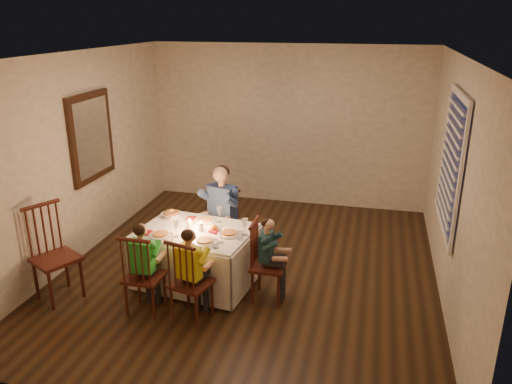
% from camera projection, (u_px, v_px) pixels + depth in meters
% --- Properties ---
extents(ground, '(5.00, 5.00, 0.00)m').
position_uv_depth(ground, '(250.00, 269.00, 6.26)').
color(ground, black).
rests_on(ground, ground).
extents(wall_left, '(0.02, 5.00, 2.60)m').
position_uv_depth(wall_left, '(78.00, 158.00, 6.32)').
color(wall_left, silver).
rests_on(wall_left, ground).
extents(wall_right, '(0.02, 5.00, 2.60)m').
position_uv_depth(wall_right, '(454.00, 184.00, 5.32)').
color(wall_right, silver).
rests_on(wall_right, ground).
extents(wall_back, '(4.50, 0.02, 2.60)m').
position_uv_depth(wall_back, '(288.00, 126.00, 8.11)').
color(wall_back, silver).
rests_on(wall_back, ground).
extents(ceiling, '(5.00, 5.00, 0.00)m').
position_uv_depth(ceiling, '(249.00, 55.00, 5.39)').
color(ceiling, white).
rests_on(ceiling, wall_back).
extents(dining_table, '(1.42, 1.11, 0.65)m').
position_uv_depth(dining_table, '(196.00, 245.00, 5.78)').
color(dining_table, white).
rests_on(dining_table, ground).
extents(chair_adult, '(0.47, 0.45, 0.93)m').
position_uv_depth(chair_adult, '(223.00, 257.00, 6.56)').
color(chair_adult, '#33140E').
rests_on(chair_adult, ground).
extents(chair_near_left, '(0.38, 0.36, 0.93)m').
position_uv_depth(chair_near_left, '(147.00, 310.00, 5.38)').
color(chair_near_left, '#33140E').
rests_on(chair_near_left, ground).
extents(chair_near_right, '(0.46, 0.44, 0.93)m').
position_uv_depth(chair_near_right, '(193.00, 318.00, 5.25)').
color(chair_near_right, '#33140E').
rests_on(chair_near_right, ground).
extents(chair_end, '(0.37, 0.38, 0.93)m').
position_uv_depth(chair_end, '(268.00, 298.00, 5.61)').
color(chair_end, '#33140E').
rests_on(chair_end, ground).
extents(chair_extra, '(0.59, 0.60, 1.09)m').
position_uv_depth(chair_extra, '(62.00, 297.00, 5.63)').
color(chair_extra, '#33140E').
rests_on(chair_extra, ground).
extents(adult, '(0.55, 0.53, 1.25)m').
position_uv_depth(adult, '(223.00, 257.00, 6.56)').
color(adult, navy).
rests_on(adult, ground).
extents(child_green, '(0.33, 0.30, 1.02)m').
position_uv_depth(child_green, '(147.00, 310.00, 5.38)').
color(child_green, green).
rests_on(child_green, ground).
extents(child_yellow, '(0.39, 0.37, 1.02)m').
position_uv_depth(child_yellow, '(193.00, 318.00, 5.25)').
color(child_yellow, yellow).
rests_on(child_yellow, ground).
extents(child_teal, '(0.27, 0.30, 0.97)m').
position_uv_depth(child_teal, '(268.00, 298.00, 5.61)').
color(child_teal, '#19373F').
rests_on(child_teal, ground).
extents(setting_adult, '(0.29, 0.29, 0.02)m').
position_uv_depth(setting_adult, '(205.00, 221.00, 5.95)').
color(setting_adult, white).
rests_on(setting_adult, dining_table).
extents(setting_green, '(0.29, 0.29, 0.02)m').
position_uv_depth(setting_green, '(161.00, 235.00, 5.56)').
color(setting_green, white).
rests_on(setting_green, dining_table).
extents(setting_yellow, '(0.29, 0.29, 0.02)m').
position_uv_depth(setting_yellow, '(205.00, 242.00, 5.40)').
color(setting_yellow, white).
rests_on(setting_yellow, dining_table).
extents(setting_teal, '(0.29, 0.29, 0.02)m').
position_uv_depth(setting_teal, '(229.00, 234.00, 5.60)').
color(setting_teal, white).
rests_on(setting_teal, dining_table).
extents(candle_left, '(0.06, 0.06, 0.10)m').
position_uv_depth(candle_left, '(189.00, 225.00, 5.73)').
color(candle_left, white).
rests_on(candle_left, dining_table).
extents(candle_right, '(0.06, 0.06, 0.10)m').
position_uv_depth(candle_right, '(201.00, 227.00, 5.68)').
color(candle_right, white).
rests_on(candle_right, dining_table).
extents(squash, '(0.09, 0.09, 0.09)m').
position_uv_depth(squash, '(171.00, 212.00, 6.10)').
color(squash, gold).
rests_on(squash, dining_table).
extents(orange_fruit, '(0.08, 0.08, 0.08)m').
position_uv_depth(orange_fruit, '(214.00, 228.00, 5.68)').
color(orange_fruit, orange).
rests_on(orange_fruit, dining_table).
extents(serving_bowl, '(0.31, 0.31, 0.06)m').
position_uv_depth(serving_bowl, '(172.00, 215.00, 6.07)').
color(serving_bowl, white).
rests_on(serving_bowl, dining_table).
extents(wall_mirror, '(0.06, 0.95, 1.15)m').
position_uv_depth(wall_mirror, '(91.00, 137.00, 6.52)').
color(wall_mirror, black).
rests_on(wall_mirror, wall_left).
extents(window_blinds, '(0.07, 1.34, 1.54)m').
position_uv_depth(window_blinds, '(451.00, 164.00, 5.35)').
color(window_blinds, black).
rests_on(window_blinds, wall_right).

